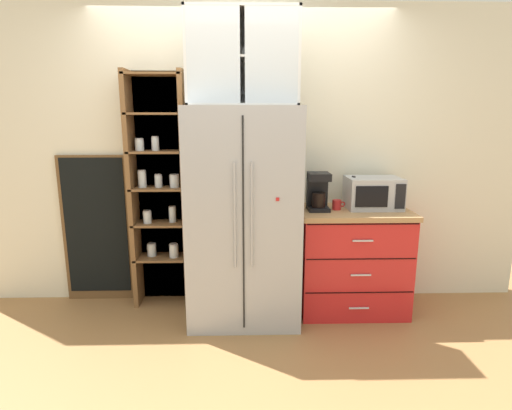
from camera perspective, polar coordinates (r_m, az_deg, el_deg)
ground_plane at (r=3.60m, az=-1.65°, el=-14.78°), size 10.71×10.71×0.00m
wall_back_cream at (r=3.62m, az=-1.76°, el=6.53°), size 5.01×0.10×2.55m
refrigerator at (r=3.29m, az=-1.74°, el=-1.46°), size 0.87×0.74×1.71m
pantry_shelf_column at (r=3.63m, az=-13.20°, el=2.14°), size 0.53×0.27×2.01m
counter_cabinet at (r=3.60m, az=13.17°, el=-7.43°), size 0.91×0.59×0.88m
microwave at (r=3.55m, az=15.99°, el=1.64°), size 0.44×0.33×0.26m
coffee_maker at (r=3.39m, az=8.63°, el=1.94°), size 0.17×0.20×0.31m
mug_red at (r=3.44m, az=11.20°, el=0.04°), size 0.11×0.07×0.08m
bottle_amber at (r=3.54m, az=13.28°, el=1.55°), size 0.06×0.06×0.27m
bottle_green at (r=3.51m, az=13.38°, el=1.46°), size 0.06×0.06×0.27m
upper_cabinet at (r=3.27m, az=-1.88°, el=19.65°), size 0.84×0.32×0.70m
chalkboard_menu at (r=3.90m, az=-21.28°, el=-3.10°), size 0.60×0.04×1.31m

